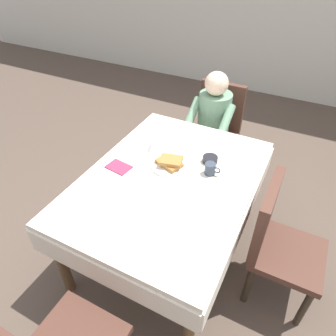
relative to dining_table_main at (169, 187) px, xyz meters
name	(u,v)px	position (x,y,z in m)	size (l,w,h in m)	color
ground_plane	(169,245)	(0.00, 0.00, -0.65)	(14.00, 14.00, 0.00)	brown
dining_table_main	(169,187)	(0.00, 0.00, 0.00)	(1.12, 1.52, 0.74)	silver
chair_diner	(217,125)	(-0.06, 1.17, -0.12)	(0.44, 0.45, 0.93)	#4C2D23
diner_person	(212,119)	(-0.06, 1.01, 0.02)	(0.40, 0.43, 1.12)	gray
chair_right_side	(276,238)	(0.77, 0.00, -0.12)	(0.45, 0.44, 0.93)	#4C2D23
plate_breakfast	(170,165)	(-0.05, 0.12, 0.10)	(0.28, 0.28, 0.02)	white
breakfast_stack	(170,162)	(-0.05, 0.11, 0.13)	(0.21, 0.17, 0.05)	#A36B33
cup_coffee	(210,169)	(0.23, 0.17, 0.13)	(0.11, 0.08, 0.08)	#333D4C
bowl_butter	(210,159)	(0.19, 0.30, 0.11)	(0.11, 0.11, 0.04)	black
syrup_pitcher	(151,147)	(-0.26, 0.22, 0.13)	(0.08, 0.08, 0.07)	silver
fork_left_of_plate	(146,160)	(-0.24, 0.10, 0.09)	(0.18, 0.01, 0.01)	silver
knife_right_of_plate	(193,175)	(0.14, 0.10, 0.09)	(0.20, 0.01, 0.01)	silver
spoon_near_edge	(141,194)	(-0.09, -0.23, 0.09)	(0.15, 0.01, 0.01)	silver
napkin_folded	(119,167)	(-0.37, -0.06, 0.09)	(0.17, 0.12, 0.01)	#8C2D4C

